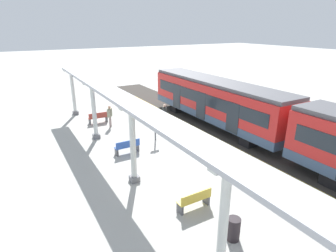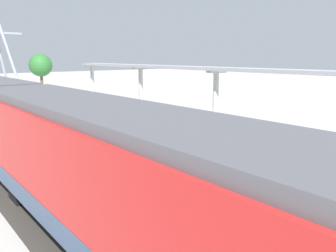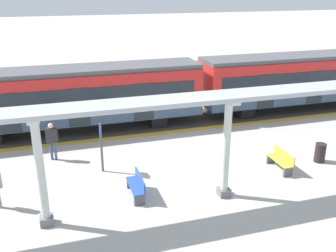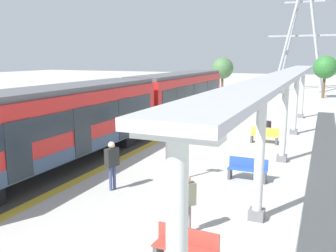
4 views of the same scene
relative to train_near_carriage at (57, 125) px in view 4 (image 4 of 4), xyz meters
name	(u,v)px [view 4 (image 4 of 4)]	position (x,y,z in m)	size (l,w,h in m)	color
ground_plane	(211,153)	(5.41, 4.79, -1.83)	(176.00, 176.00, 0.00)	#ACACA5
tactile_edge_strip	(147,146)	(1.82, 4.79, -1.83)	(0.45, 32.60, 0.01)	gold
trackbed	(118,143)	(-0.01, 4.79, -1.83)	(3.20, 44.60, 0.01)	#38332D
train_near_carriage	(57,125)	(0.00, 0.00, 0.00)	(2.65, 13.60, 3.48)	red
train_far_carriage	(180,94)	(0.00, 14.18, 0.00)	(2.65, 13.60, 3.48)	red
canopy_pillar_second	(260,155)	(8.78, -1.76, 0.13)	(1.10, 0.44, 3.88)	slate
canopy_pillar_third	(284,119)	(8.78, 4.74, 0.13)	(1.10, 0.44, 3.88)	slate
canopy_pillar_fourth	(295,103)	(8.78, 11.16, 0.13)	(1.10, 0.44, 3.88)	slate
canopy_pillar_fifth	(302,93)	(8.78, 17.75, 0.13)	(1.10, 0.44, 3.88)	slate
canopy_beam	(287,74)	(8.78, 4.87, 2.12)	(1.20, 26.56, 0.16)	#A8AAB2
bench_near_end	(248,169)	(7.84, 1.56, -1.39)	(1.50, 0.45, 0.86)	#2A4FA7
bench_mid_platform	(264,135)	(7.48, 8.02, -1.39)	(1.50, 0.45, 0.86)	gold
bench_far_end	(186,247)	(7.71, -4.82, -1.39)	(1.51, 0.49, 0.86)	#A03A2F
trash_bin	(267,128)	(7.30, 10.15, -1.40)	(0.48, 0.48, 0.87)	black
platform_info_sign	(180,146)	(5.43, 0.57, -0.50)	(0.56, 0.10, 2.20)	#4C4C51
passenger_waiting_near_edge	(112,160)	(3.60, -1.42, -0.72)	(0.36, 0.56, 1.78)	#3D487B
passenger_by_the_benches	(187,198)	(7.19, -3.43, -0.79)	(0.48, 0.50, 1.67)	gray
electricity_pylon	(303,29)	(6.89, 43.53, 6.75)	(9.27, 6.48, 16.91)	#93969B
tree_left_background	(223,68)	(-1.91, 33.81, 1.41)	(2.75, 2.75, 4.64)	brown
tree_right_background	(325,67)	(10.24, 33.26, 1.68)	(2.62, 2.62, 4.85)	brown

